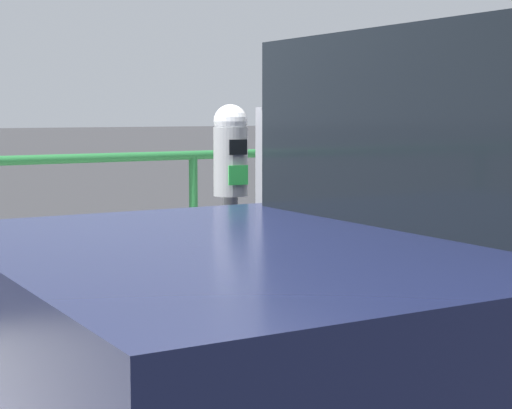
% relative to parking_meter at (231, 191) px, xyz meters
% --- Properties ---
extents(sidewalk_curb, '(36.00, 2.31, 0.14)m').
position_rel_parking_meter_xyz_m(sidewalk_curb, '(-0.36, 0.88, -1.06)').
color(sidewalk_curb, '#ADA8A0').
rests_on(sidewalk_curb, ground).
extents(parking_meter, '(0.16, 0.17, 1.39)m').
position_rel_parking_meter_xyz_m(parking_meter, '(0.00, 0.00, 0.00)').
color(parking_meter, slate).
rests_on(parking_meter, sidewalk_curb).
extents(pedestrian_at_meter, '(0.53, 0.73, 1.59)m').
position_rel_parking_meter_xyz_m(pedestrian_at_meter, '(0.51, 0.23, -0.09)').
color(pedestrian_at_meter, '#1E233F').
rests_on(pedestrian_at_meter, sidewalk_curb).
extents(background_railing, '(24.06, 0.06, 1.09)m').
position_rel_parking_meter_xyz_m(background_railing, '(-0.36, 1.78, -0.20)').
color(background_railing, '#1E602D').
rests_on(background_railing, sidewalk_curb).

